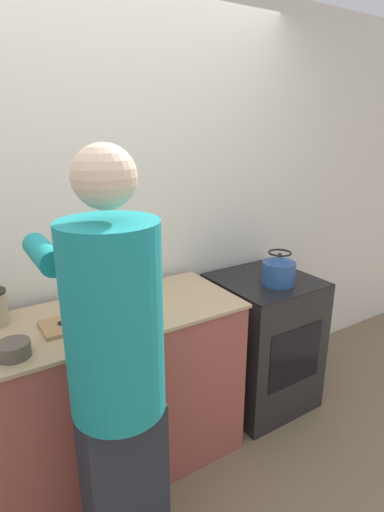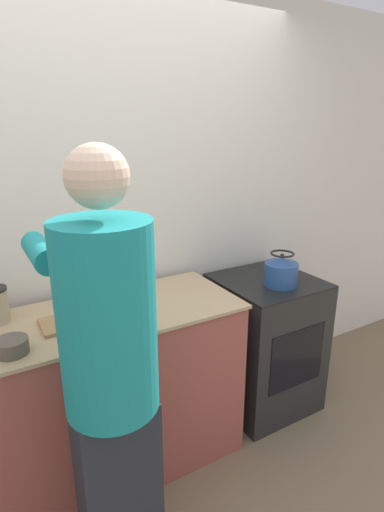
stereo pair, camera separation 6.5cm
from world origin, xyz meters
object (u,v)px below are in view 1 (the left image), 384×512
kettle (279,271)px  person (116,375)px  knife (78,319)px  oven (262,341)px  bowl_prep (13,350)px  cutting_board (85,320)px

kettle → person: bearing=-159.7°
knife → kettle: 1.22m
oven → knife: knife is taller
person → oven: bearing=24.6°
kettle → bowl_prep: (-1.52, -0.08, -0.02)m
cutting_board → bowl_prep: bowl_prep is taller
person → cutting_board: bearing=84.3°
knife → kettle: (1.22, -0.07, 0.03)m
oven → person: 1.45m
oven → kettle: 0.55m
bowl_prep → oven: bearing=6.8°
oven → cutting_board: bearing=-178.2°
bowl_prep → cutting_board: bearing=23.0°
bowl_prep → kettle: bearing=2.8°
person → cutting_board: person is taller
person → knife: person is taller
person → knife: 0.53m
cutting_board → bowl_prep: 0.37m
knife → bowl_prep: (-0.30, -0.15, 0.01)m
kettle → oven: bearing=92.2°
person → bowl_prep: size_ratio=13.24×
oven → knife: size_ratio=4.69×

